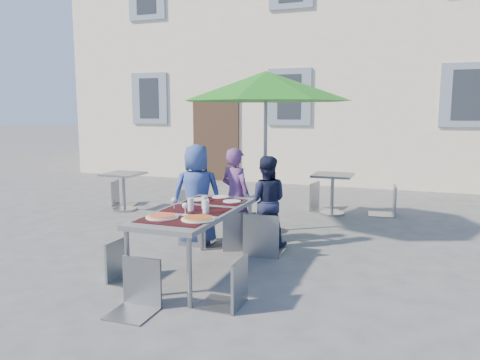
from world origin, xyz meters
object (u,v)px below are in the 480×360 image
at_px(cafe_table_0, 124,186).
at_px(pizza_near_right, 198,218).
at_px(cafe_table_1, 332,187).
at_px(dining_table, 196,215).
at_px(chair_1, 239,206).
at_px(bg_chair_r_1, 389,182).
at_px(child_0, 197,194).
at_px(child_2, 266,201).
at_px(bg_chair_l_0, 120,178).
at_px(chair_4, 230,254).
at_px(bg_chair_l_1, 320,180).
at_px(chair_5, 136,255).
at_px(chair_2, 263,208).
at_px(child_1, 236,196).
at_px(chair_0, 195,206).
at_px(bg_chair_r_0, 180,186).
at_px(pizza_near_left, 162,216).
at_px(patio_umbrella, 266,88).
at_px(chair_3, 123,237).

bearing_deg(cafe_table_0, pizza_near_right, -45.92).
relative_size(pizza_near_right, cafe_table_1, 0.47).
bearing_deg(cafe_table_1, dining_table, -104.19).
xyz_separation_m(chair_1, bg_chair_r_1, (1.78, 2.87, 0.01)).
bearing_deg(dining_table, child_0, 115.16).
bearing_deg(child_0, child_2, 169.42).
bearing_deg(cafe_table_1, bg_chair_l_0, -171.63).
xyz_separation_m(chair_4, bg_chair_l_1, (-0.03, 4.65, 0.07)).
xyz_separation_m(child_0, chair_5, (0.43, -2.22, -0.17)).
bearing_deg(chair_2, child_2, 103.24).
distance_m(pizza_near_right, chair_2, 1.42).
xyz_separation_m(dining_table, cafe_table_0, (-2.79, 2.68, -0.22)).
height_order(child_1, chair_0, child_1).
bearing_deg(child_2, bg_chair_r_1, -134.89).
relative_size(pizza_near_right, chair_0, 0.37).
height_order(pizza_near_right, bg_chair_r_0, bg_chair_r_0).
relative_size(dining_table, bg_chair_l_0, 1.98).
bearing_deg(chair_0, pizza_near_left, -76.45).
xyz_separation_m(child_0, patio_umbrella, (0.69, 0.98, 1.49)).
bearing_deg(patio_umbrella, dining_table, -94.20).
xyz_separation_m(child_0, chair_1, (0.64, -0.04, -0.11)).
height_order(pizza_near_left, child_0, child_0).
height_order(dining_table, cafe_table_0, dining_table).
distance_m(chair_2, patio_umbrella, 1.99).
bearing_deg(child_1, chair_4, 130.96).
bearing_deg(chair_3, pizza_near_left, -1.81).
height_order(child_2, bg_chair_r_0, child_2).
distance_m(child_2, chair_4, 2.09).
distance_m(child_1, bg_chair_l_1, 2.67).
height_order(child_0, child_1, child_0).
bearing_deg(chair_5, pizza_near_right, 62.46).
height_order(chair_5, bg_chair_l_0, bg_chair_l_0).
distance_m(chair_2, cafe_table_0, 3.71).
bearing_deg(chair_3, pizza_near_right, 1.77).
distance_m(chair_0, bg_chair_r_0, 2.09).
distance_m(child_0, chair_0, 0.17).
xyz_separation_m(patio_umbrella, bg_chair_r_1, (1.73, 1.85, -1.59)).
bearing_deg(chair_5, bg_chair_r_0, 111.97).
bearing_deg(chair_3, cafe_table_1, 69.03).
bearing_deg(pizza_near_right, chair_5, -117.54).
distance_m(bg_chair_r_0, bg_chair_l_1, 2.59).
height_order(chair_1, chair_3, chair_1).
bearing_deg(chair_5, child_1, 88.88).
xyz_separation_m(child_0, child_1, (0.48, 0.25, -0.03)).
distance_m(patio_umbrella, bg_chair_l_0, 3.82).
height_order(chair_0, cafe_table_1, chair_0).
bearing_deg(bg_chair_r_0, pizza_near_left, -65.35).
xyz_separation_m(pizza_near_left, pizza_near_right, (0.39, 0.04, 0.00)).
bearing_deg(pizza_near_left, chair_1, 80.52).
height_order(chair_1, chair_2, chair_2).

